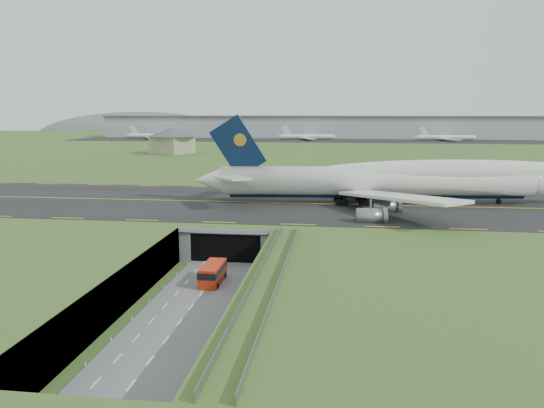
# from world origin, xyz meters

# --- Properties ---
(ground) EXTENTS (900.00, 900.00, 0.00)m
(ground) POSITION_xyz_m (0.00, 0.00, 0.00)
(ground) COLOR #445F26
(ground) RESTS_ON ground
(airfield_deck) EXTENTS (800.00, 800.00, 6.00)m
(airfield_deck) POSITION_xyz_m (0.00, 0.00, 3.00)
(airfield_deck) COLOR gray
(airfield_deck) RESTS_ON ground
(trench_road) EXTENTS (12.00, 75.00, 0.20)m
(trench_road) POSITION_xyz_m (0.00, -7.50, 0.10)
(trench_road) COLOR slate
(trench_road) RESTS_ON ground
(taxiway) EXTENTS (800.00, 44.00, 0.18)m
(taxiway) POSITION_xyz_m (0.00, 33.00, 6.09)
(taxiway) COLOR black
(taxiway) RESTS_ON airfield_deck
(tunnel_portal) EXTENTS (17.00, 22.30, 6.00)m
(tunnel_portal) POSITION_xyz_m (0.00, 16.71, 3.33)
(tunnel_portal) COLOR gray
(tunnel_portal) RESTS_ON ground
(guideway) EXTENTS (3.00, 53.00, 7.05)m
(guideway) POSITION_xyz_m (11.00, -19.11, 5.32)
(guideway) COLOR #A8A8A3
(guideway) RESTS_ON ground
(jumbo_jet) EXTENTS (88.44, 57.72, 19.18)m
(jumbo_jet) POSITION_xyz_m (32.37, 35.67, 11.15)
(jumbo_jet) COLOR silver
(jumbo_jet) RESTS_ON ground
(shuttle_tram) EXTENTS (2.85, 7.25, 2.96)m
(shuttle_tram) POSITION_xyz_m (0.46, -2.86, 1.63)
(shuttle_tram) COLOR red
(shuttle_tram) RESTS_ON ground
(service_building) EXTENTS (28.50, 28.50, 11.83)m
(service_building) POSITION_xyz_m (-56.81, 155.63, 13.01)
(service_building) COLOR tan
(service_building) RESTS_ON ground
(cargo_terminal) EXTENTS (320.00, 67.00, 15.60)m
(cargo_terminal) POSITION_xyz_m (-0.09, 299.41, 13.96)
(cargo_terminal) COLOR #B2B2B2
(cargo_terminal) RESTS_ON ground
(distant_hills) EXTENTS (700.00, 91.00, 60.00)m
(distant_hills) POSITION_xyz_m (64.38, 430.00, -4.00)
(distant_hills) COLOR #51615B
(distant_hills) RESTS_ON ground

